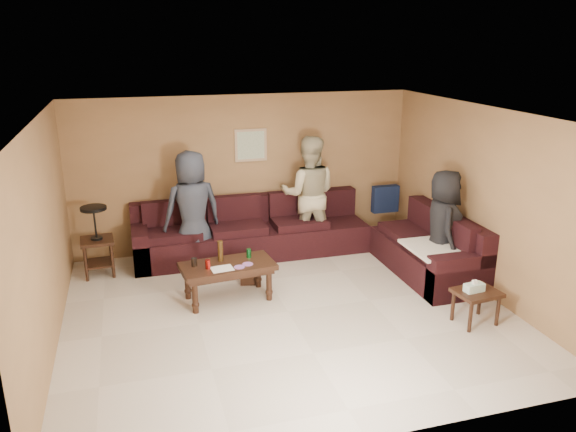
# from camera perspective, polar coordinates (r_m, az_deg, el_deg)

# --- Properties ---
(room) EXTENTS (5.60, 5.50, 2.50)m
(room) POSITION_cam_1_polar(r_m,az_deg,el_deg) (6.68, -0.03, 3.09)
(room) COLOR beige
(room) RESTS_ON ground
(sectional_sofa) EXTENTS (4.65, 2.90, 0.97)m
(sectional_sofa) POSITION_cam_1_polar(r_m,az_deg,el_deg) (8.70, 2.35, -2.62)
(sectional_sofa) COLOR black
(sectional_sofa) RESTS_ON ground
(coffee_table) EXTENTS (1.27, 0.73, 0.79)m
(coffee_table) POSITION_cam_1_polar(r_m,az_deg,el_deg) (7.46, -6.18, -5.42)
(coffee_table) COLOR black
(coffee_table) RESTS_ON ground
(end_table_left) EXTENTS (0.49, 0.49, 1.05)m
(end_table_left) POSITION_cam_1_polar(r_m,az_deg,el_deg) (8.59, -18.85, -2.29)
(end_table_left) COLOR black
(end_table_left) RESTS_ON ground
(side_table_right) EXTENTS (0.56, 0.48, 0.57)m
(side_table_right) POSITION_cam_1_polar(r_m,az_deg,el_deg) (7.22, 18.56, -7.61)
(side_table_right) COLOR black
(side_table_right) RESTS_ON ground
(waste_bin) EXTENTS (0.31, 0.31, 0.31)m
(waste_bin) POSITION_cam_1_polar(r_m,az_deg,el_deg) (8.05, -3.94, -5.70)
(waste_bin) COLOR black
(waste_bin) RESTS_ON ground
(wall_art) EXTENTS (0.52, 0.04, 0.52)m
(wall_art) POSITION_cam_1_polar(r_m,az_deg,el_deg) (9.04, -3.81, 7.19)
(wall_art) COLOR tan
(wall_art) RESTS_ON ground
(person_left) EXTENTS (0.97, 0.73, 1.78)m
(person_left) POSITION_cam_1_polar(r_m,az_deg,el_deg) (8.49, -9.69, 0.64)
(person_left) COLOR #2C323E
(person_left) RESTS_ON ground
(person_middle) EXTENTS (1.09, 0.96, 1.88)m
(person_middle) POSITION_cam_1_polar(r_m,az_deg,el_deg) (9.01, 2.12, 2.23)
(person_middle) COLOR #BEB38D
(person_middle) RESTS_ON ground
(person_right) EXTENTS (0.73, 0.91, 1.62)m
(person_right) POSITION_cam_1_polar(r_m,az_deg,el_deg) (8.18, 15.43, -1.03)
(person_right) COLOR black
(person_right) RESTS_ON ground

